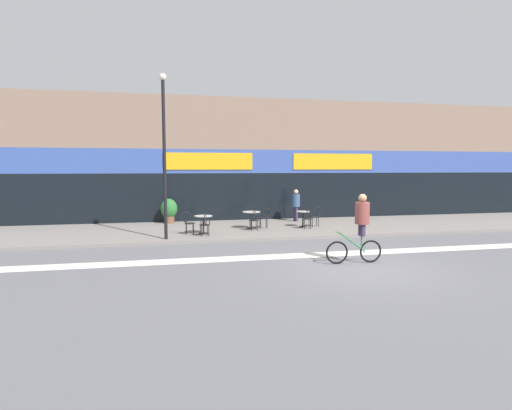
{
  "coord_description": "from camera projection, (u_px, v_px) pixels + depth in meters",
  "views": [
    {
      "loc": [
        -5.12,
        -10.15,
        2.79
      ],
      "look_at": [
        -1.82,
        5.59,
        1.29
      ],
      "focal_mm": 28.0,
      "sensor_mm": 36.0,
      "label": 1
    }
  ],
  "objects": [
    {
      "name": "storefront_facade",
      "position": [
        264.0,
        161.0,
        22.57
      ],
      "size": [
        40.0,
        4.06,
        6.34
      ],
      "color": "#7F6656",
      "rests_on": "ground"
    },
    {
      "name": "cyclist_0",
      "position": [
        360.0,
        224.0,
        11.62
      ],
      "size": [
        1.72,
        0.48,
        2.04
      ],
      "rotation": [
        0.0,
        0.0,
        3.1
      ],
      "color": "black",
      "rests_on": "ground"
    },
    {
      "name": "bistro_table_0",
      "position": [
        203.0,
        221.0,
        16.19
      ],
      "size": [
        0.74,
        0.74,
        0.74
      ],
      "color": "black",
      "rests_on": "sidewalk_slab"
    },
    {
      "name": "sidewalk_slab",
      "position": [
        287.0,
        228.0,
        18.25
      ],
      "size": [
        40.0,
        5.5,
        0.12
      ],
      "primitive_type": "cube",
      "color": "slate",
      "rests_on": "ground"
    },
    {
      "name": "cafe_chair_2_side",
      "position": [
        316.0,
        215.0,
        18.21
      ],
      "size": [
        0.58,
        0.41,
        0.9
      ],
      "rotation": [
        0.0,
        0.0,
        3.11
      ],
      "color": "black",
      "rests_on": "sidewalk_slab"
    },
    {
      "name": "planter_pot",
      "position": [
        169.0,
        210.0,
        19.29
      ],
      "size": [
        0.8,
        0.8,
        1.19
      ],
      "color": "brown",
      "rests_on": "sidewalk_slab"
    },
    {
      "name": "bistro_table_2",
      "position": [
        303.0,
        216.0,
        18.09
      ],
      "size": [
        0.61,
        0.61,
        0.71
      ],
      "color": "black",
      "rests_on": "sidewalk_slab"
    },
    {
      "name": "cafe_chair_1_near",
      "position": [
        254.0,
        219.0,
        16.98
      ],
      "size": [
        0.42,
        0.58,
        0.9
      ],
      "rotation": [
        0.0,
        0.0,
        1.62
      ],
      "color": "black",
      "rests_on": "sidewalk_slab"
    },
    {
      "name": "cafe_chair_1_side",
      "position": [
        265.0,
        216.0,
        17.71
      ],
      "size": [
        0.59,
        0.43,
        0.9
      ],
      "rotation": [
        0.0,
        0.0,
        3.07
      ],
      "color": "black",
      "rests_on": "sidewalk_slab"
    },
    {
      "name": "cafe_chair_0_near",
      "position": [
        205.0,
        223.0,
        15.59
      ],
      "size": [
        0.44,
        0.59,
        0.9
      ],
      "rotation": [
        0.0,
        0.0,
        1.69
      ],
      "color": "black",
      "rests_on": "sidewalk_slab"
    },
    {
      "name": "bistro_table_1",
      "position": [
        251.0,
        216.0,
        17.58
      ],
      "size": [
        0.79,
        0.79,
        0.75
      ],
      "color": "black",
      "rests_on": "sidewalk_slab"
    },
    {
      "name": "bike_lane_stripe",
      "position": [
        334.0,
        254.0,
        12.96
      ],
      "size": [
        36.0,
        0.7,
        0.01
      ],
      "primitive_type": "cube",
      "color": "silver",
      "rests_on": "ground"
    },
    {
      "name": "cafe_chair_0_side",
      "position": [
        188.0,
        221.0,
        16.07
      ],
      "size": [
        0.58,
        0.41,
        0.9
      ],
      "rotation": [
        0.0,
        0.0,
        0.03
      ],
      "color": "black",
      "rests_on": "sidewalk_slab"
    },
    {
      "name": "ground_plane",
      "position": [
        360.0,
        268.0,
        11.2
      ],
      "size": [
        120.0,
        120.0,
        0.0
      ],
      "primitive_type": "plane",
      "color": "#5B5B60"
    },
    {
      "name": "pedestrian_near_end",
      "position": [
        296.0,
        202.0,
        19.98
      ],
      "size": [
        0.49,
        0.49,
        1.59
      ],
      "rotation": [
        0.0,
        0.0,
        3.35
      ],
      "color": "#382D47",
      "rests_on": "sidewalk_slab"
    },
    {
      "name": "lamp_post",
      "position": [
        164.0,
        146.0,
        14.69
      ],
      "size": [
        0.26,
        0.26,
        6.09
      ],
      "color": "black",
      "rests_on": "sidewalk_slab"
    },
    {
      "name": "cafe_chair_2_near",
      "position": [
        307.0,
        217.0,
        17.47
      ],
      "size": [
        0.42,
        0.59,
        0.9
      ],
      "rotation": [
        0.0,
        0.0,
        1.51
      ],
      "color": "black",
      "rests_on": "sidewalk_slab"
    }
  ]
}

